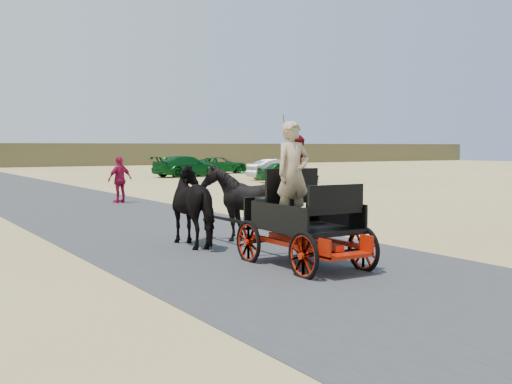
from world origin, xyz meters
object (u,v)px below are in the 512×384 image
horse_left (199,206)px  car_a (288,172)px  car_c (186,166)px  car_d (221,165)px  pedestrian (120,180)px  carriage (304,246)px  car_b (278,169)px  horse_right (244,203)px

horse_left → car_a: 23.79m
car_c → car_d: 6.01m
pedestrian → car_a: 15.04m
carriage → car_b: 28.84m
carriage → horse_right: bearing=79.6°
carriage → car_a: car_a is taller
pedestrian → carriage: bearing=67.8°
car_b → horse_left: bearing=145.2°
horse_right → car_c: 30.28m
car_b → car_c: (-3.17, 6.57, 0.08)m
car_b → car_d: 10.39m
car_d → horse_right: bearing=167.4°
car_c → carriage: bearing=147.1°
carriage → car_b: (15.49, 24.33, 0.28)m
pedestrian → car_d: bearing=-142.4°
carriage → car_a: bearing=56.3°
pedestrian → car_a: (12.83, 7.84, -0.25)m
car_a → car_d: (2.69, 13.07, 0.02)m
car_d → pedestrian: bearing=158.4°
car_b → car_d: size_ratio=0.86×
horse_left → car_c: horse_left is taller
car_a → car_c: size_ratio=0.72×
car_a → car_c: (-2.03, 9.36, 0.11)m
horse_right → car_d: 35.65m
horse_right → car_c: horse_right is taller
horse_right → car_b: (14.94, 21.33, -0.21)m
carriage → car_d: 38.58m
horse_right → car_d: bearing=-117.6°
pedestrian → car_b: pedestrian is taller
carriage → horse_right: size_ratio=1.41×
pedestrian → car_b: size_ratio=0.44×
horse_left → car_b: horse_left is taller
horse_left → car_c: (12.87, 27.90, -0.13)m
horse_right → car_d: horse_right is taller
horse_right → pedestrian: 10.74m
carriage → car_a: size_ratio=0.67×
car_d → car_b: bearing=-173.6°
horse_left → car_a: bearing=-128.8°
horse_left → pedestrian: 10.90m
pedestrian → car_c: (10.80, 17.20, -0.15)m
car_a → horse_right: bearing=157.3°
pedestrian → car_c: size_ratio=0.35×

